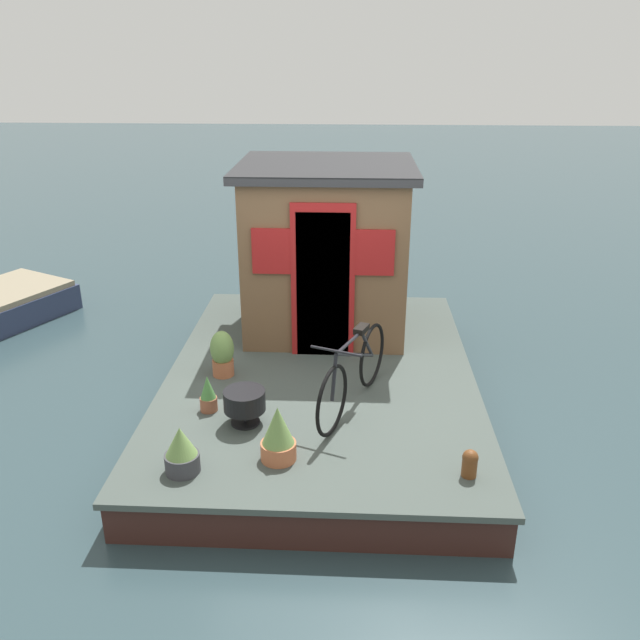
{
  "coord_description": "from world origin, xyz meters",
  "views": [
    {
      "loc": [
        -6.53,
        -0.32,
        3.76
      ],
      "look_at": [
        -0.2,
        0.0,
        1.13
      ],
      "focal_mm": 36.8,
      "sensor_mm": 36.0,
      "label": 1
    }
  ],
  "objects": [
    {
      "name": "potted_plant_lavender",
      "position": [
        -0.91,
        1.07,
        0.61
      ],
      "size": [
        0.17,
        0.17,
        0.38
      ],
      "color": "#935138",
      "rests_on": "houseboat_deck"
    },
    {
      "name": "potted_plant_sage",
      "position": [
        -0.15,
        1.07,
        0.69
      ],
      "size": [
        0.26,
        0.26,
        0.52
      ],
      "color": "#B2603D",
      "rests_on": "houseboat_deck"
    },
    {
      "name": "bicycle",
      "position": [
        -0.77,
        -0.36,
        0.81
      ],
      "size": [
        1.64,
        0.74,
        0.82
      ],
      "color": "black",
      "rests_on": "houseboat_deck"
    },
    {
      "name": "mooring_bollard",
      "position": [
        -1.87,
        -1.34,
        0.56
      ],
      "size": [
        0.14,
        0.14,
        0.25
      ],
      "color": "brown",
      "rests_on": "houseboat_deck"
    },
    {
      "name": "houseboat_cabin",
      "position": [
        1.3,
        0.0,
        1.48
      ],
      "size": [
        1.9,
        2.1,
        2.08
      ],
      "color": "brown",
      "rests_on": "houseboat_deck"
    },
    {
      "name": "houseboat_deck",
      "position": [
        0.0,
        0.0,
        0.22
      ],
      "size": [
        4.82,
        3.38,
        0.43
      ],
      "color": "#424C47",
      "rests_on": "ground_plane"
    },
    {
      "name": "potted_plant_ivy",
      "position": [
        -1.93,
        1.08,
        0.64
      ],
      "size": [
        0.3,
        0.3,
        0.43
      ],
      "color": "#38383D",
      "rests_on": "houseboat_deck"
    },
    {
      "name": "ground_plane",
      "position": [
        0.0,
        0.0,
        0.0
      ],
      "size": [
        60.0,
        60.0,
        0.0
      ],
      "primitive_type": "plane",
      "color": "#2D4247"
    },
    {
      "name": "charcoal_grill",
      "position": [
        -1.13,
        0.67,
        0.67
      ],
      "size": [
        0.4,
        0.4,
        0.35
      ],
      "color": "black",
      "rests_on": "houseboat_deck"
    },
    {
      "name": "potted_plant_thyme",
      "position": [
        -1.71,
        0.29,
        0.68
      ],
      "size": [
        0.31,
        0.31,
        0.52
      ],
      "color": "#B2603D",
      "rests_on": "houseboat_deck"
    }
  ]
}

